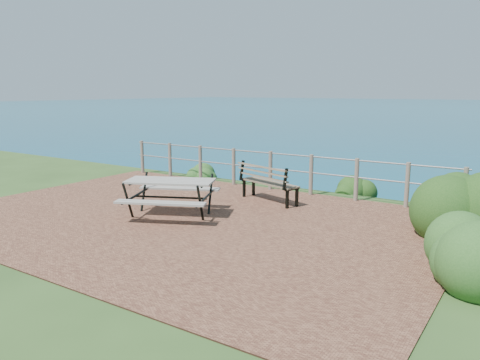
# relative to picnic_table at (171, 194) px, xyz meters

# --- Properties ---
(ground) EXTENTS (10.00, 7.00, 0.12)m
(ground) POSITION_rel_picnic_table_xyz_m (0.42, 0.04, -0.48)
(ground) COLOR brown
(ground) RESTS_ON ground
(safety_railing) EXTENTS (9.40, 0.10, 1.00)m
(safety_railing) POSITION_rel_picnic_table_xyz_m (0.42, 3.39, 0.10)
(safety_railing) COLOR #6B5B4C
(safety_railing) RESTS_ON ground
(picnic_table) EXTENTS (1.91, 1.42, 0.75)m
(picnic_table) POSITION_rel_picnic_table_xyz_m (0.00, 0.00, 0.00)
(picnic_table) COLOR gray
(picnic_table) RESTS_ON ground
(park_bench) EXTENTS (1.64, 0.86, 0.90)m
(park_bench) POSITION_rel_picnic_table_xyz_m (1.07, 2.20, 0.12)
(park_bench) COLOR brown
(park_bench) RESTS_ON ground
(shrub_right_front) EXTENTS (1.48, 1.48, 2.10)m
(shrub_right_front) POSITION_rel_picnic_table_xyz_m (5.31, 1.92, -0.48)
(shrub_right_front) COLOR #153B12
(shrub_right_front) RESTS_ON ground
(shrub_right_edge) EXTENTS (1.08, 1.08, 1.54)m
(shrub_right_edge) POSITION_rel_picnic_table_xyz_m (4.91, 3.47, -0.48)
(shrub_right_edge) COLOR #153B12
(shrub_right_edge) RESTS_ON ground
(shrub_lip_west) EXTENTS (0.77, 0.77, 0.51)m
(shrub_lip_west) POSITION_rel_picnic_table_xyz_m (-2.39, 4.12, -0.48)
(shrub_lip_west) COLOR #28541F
(shrub_lip_west) RESTS_ON ground
(shrub_lip_east) EXTENTS (0.86, 0.86, 0.64)m
(shrub_lip_east) POSITION_rel_picnic_table_xyz_m (2.37, 4.32, -0.48)
(shrub_lip_east) COLOR #153B12
(shrub_lip_east) RESTS_ON ground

